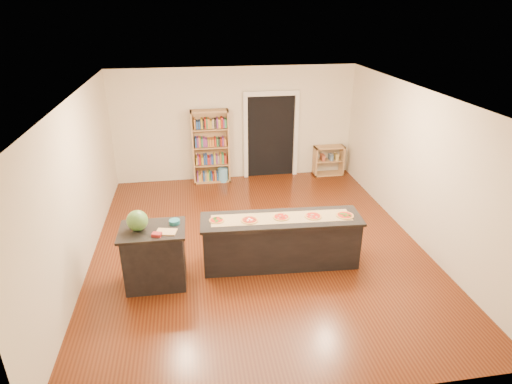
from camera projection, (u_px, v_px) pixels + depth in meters
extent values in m
cube|color=beige|center=(258.00, 176.00, 7.48)|extent=(6.00, 7.00, 2.80)
cube|color=#54240E|center=(258.00, 245.00, 8.04)|extent=(6.00, 7.00, 0.01)
cube|color=white|center=(258.00, 96.00, 6.91)|extent=(6.00, 7.00, 0.01)
cube|color=black|center=(271.00, 136.00, 10.89)|extent=(1.20, 0.02, 2.10)
cube|color=silver|center=(246.00, 138.00, 10.76)|extent=(0.10, 0.08, 2.10)
cube|color=silver|center=(296.00, 136.00, 10.95)|extent=(0.10, 0.08, 2.10)
cube|color=silver|center=(272.00, 93.00, 10.41)|extent=(1.40, 0.08, 0.12)
cube|color=black|center=(281.00, 242.00, 7.31)|extent=(2.62, 0.65, 0.84)
cube|color=black|center=(281.00, 219.00, 7.13)|extent=(2.69, 0.73, 0.05)
cube|color=black|center=(155.00, 258.00, 6.76)|extent=(0.92, 0.65, 0.95)
cube|color=black|center=(152.00, 230.00, 6.56)|extent=(1.01, 0.74, 0.04)
cube|color=tan|center=(211.00, 147.00, 10.55)|extent=(0.91, 0.32, 1.82)
cube|color=tan|center=(329.00, 160.00, 11.20)|extent=(0.77, 0.33, 0.77)
cylinder|color=#63ADDE|center=(223.00, 175.00, 10.83)|extent=(0.24, 0.24, 0.36)
cube|color=tan|center=(281.00, 218.00, 7.12)|extent=(2.36, 0.55, 0.00)
sphere|color=#144214|center=(137.00, 221.00, 6.46)|extent=(0.32, 0.32, 0.32)
cube|color=tan|center=(166.00, 232.00, 6.45)|extent=(0.34, 0.26, 0.02)
cube|color=maroon|center=(157.00, 234.00, 6.34)|extent=(0.16, 0.14, 0.05)
cylinder|color=#195966|center=(174.00, 222.00, 6.70)|extent=(0.17, 0.17, 0.06)
cylinder|color=#B18544|center=(217.00, 220.00, 7.02)|extent=(0.26, 0.26, 0.02)
cylinder|color=#A5190C|center=(217.00, 220.00, 7.02)|extent=(0.21, 0.21, 0.00)
cylinder|color=#B18544|center=(249.00, 220.00, 7.02)|extent=(0.29, 0.29, 0.02)
cylinder|color=#A5190C|center=(249.00, 220.00, 7.02)|extent=(0.24, 0.24, 0.00)
cylinder|color=#B18544|center=(281.00, 217.00, 7.12)|extent=(0.28, 0.28, 0.02)
cylinder|color=#A5190C|center=(281.00, 217.00, 7.12)|extent=(0.23, 0.23, 0.00)
cylinder|color=#B18544|center=(313.00, 216.00, 7.16)|extent=(0.28, 0.28, 0.02)
cylinder|color=#A5190C|center=(313.00, 216.00, 7.15)|extent=(0.23, 0.23, 0.00)
cylinder|color=#B18544|center=(345.00, 215.00, 7.18)|extent=(0.29, 0.29, 0.02)
cylinder|color=#A5190C|center=(345.00, 215.00, 7.18)|extent=(0.24, 0.24, 0.00)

